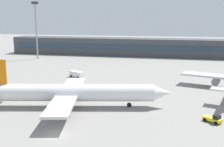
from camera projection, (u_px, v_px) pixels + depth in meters
ground_plane at (106, 83)px, 87.88m from camera, size 400.00×400.00×0.00m
terminal_building at (132, 47)px, 146.02m from camera, size 128.83×12.13×9.00m
airplane_near at (74, 93)px, 63.92m from camera, size 44.45×31.38×11.06m
baggage_tug_yellow at (214, 119)px, 55.01m from camera, size 3.77×3.38×1.75m
service_van_white at (77, 74)px, 94.92m from camera, size 5.52×4.24×2.08m
floodlight_tower_west at (36, 26)px, 132.25m from camera, size 3.20×0.80×26.97m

